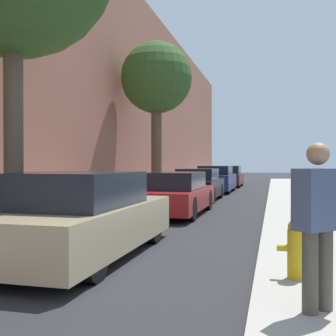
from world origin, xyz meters
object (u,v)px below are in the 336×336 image
(parked_car_champagne, at_px, (81,217))
(bicycle, at_px, (304,211))
(parked_car_navy, at_px, (216,179))
(fire_hydrant, at_px, (296,248))
(parked_car_maroon, at_px, (228,177))
(parked_car_red, at_px, (175,194))
(pedestrian, at_px, (318,218))
(street_tree_far, at_px, (156,80))
(parked_car_black, at_px, (199,185))

(parked_car_champagne, xyz_separation_m, bicycle, (3.82, 3.74, -0.22))
(parked_car_navy, distance_m, fire_hydrant, 17.53)
(parked_car_maroon, height_order, bicycle, parked_car_maroon)
(parked_car_red, height_order, pedestrian, pedestrian)
(street_tree_far, xyz_separation_m, pedestrian, (4.85, -11.24, -3.81))
(parked_car_red, distance_m, parked_car_navy, 10.26)
(parked_car_red, relative_size, parked_car_navy, 1.03)
(parked_car_black, distance_m, street_tree_far, 4.80)
(parked_car_champagne, distance_m, street_tree_far, 10.14)
(street_tree_far, xyz_separation_m, bicycle, (5.13, -5.41, -4.40))
(parked_car_navy, distance_m, street_tree_far, 8.35)
(parked_car_black, xyz_separation_m, fire_hydrant, (3.38, -12.00, -0.15))
(parked_car_champagne, distance_m, pedestrian, 4.13)
(street_tree_far, distance_m, fire_hydrant, 11.95)
(parked_car_red, distance_m, street_tree_far, 5.47)
(parked_car_champagne, distance_m, parked_car_navy, 16.27)
(fire_hydrant, xyz_separation_m, bicycle, (0.42, 4.68, -0.06))
(parked_car_champagne, xyz_separation_m, street_tree_far, (-1.31, 9.15, 4.17))
(parked_car_navy, relative_size, fire_hydrant, 5.99)
(parked_car_red, relative_size, parked_car_maroon, 1.13)
(parked_car_red, relative_size, parked_car_black, 1.08)
(parked_car_black, distance_m, pedestrian, 13.62)
(street_tree_far, height_order, pedestrian, street_tree_far)
(pedestrian, bearing_deg, parked_car_red, 68.07)
(parked_car_navy, relative_size, parked_car_maroon, 1.10)
(parked_car_red, xyz_separation_m, parked_car_black, (-0.16, 5.06, 0.02))
(parked_car_red, bearing_deg, fire_hydrant, -65.13)
(fire_hydrant, height_order, bicycle, fire_hydrant)
(parked_car_champagne, bearing_deg, parked_car_navy, 89.78)
(parked_car_champagne, bearing_deg, parked_car_black, 89.90)
(parked_car_red, distance_m, bicycle, 4.29)
(parked_car_black, relative_size, bicycle, 2.72)
(parked_car_navy, height_order, street_tree_far, street_tree_far)
(parked_car_black, xyz_separation_m, street_tree_far, (-1.33, -1.92, 4.19))
(parked_car_navy, xyz_separation_m, parked_car_maroon, (0.05, 5.52, -0.02))
(parked_car_black, distance_m, parked_car_navy, 5.20)
(parked_car_red, distance_m, parked_car_maroon, 15.78)
(parked_car_champagne, bearing_deg, fire_hydrant, -15.40)
(parked_car_maroon, height_order, pedestrian, pedestrian)
(parked_car_navy, bearing_deg, parked_car_red, -89.32)
(parked_car_black, xyz_separation_m, parked_car_maroon, (0.09, 10.72, 0.03))
(parked_car_maroon, relative_size, fire_hydrant, 5.45)
(parked_car_navy, relative_size, bicycle, 2.88)
(parked_car_red, relative_size, fire_hydrant, 6.14)
(parked_car_champagne, relative_size, street_tree_far, 0.73)
(parked_car_navy, height_order, fire_hydrant, parked_car_navy)
(parked_car_champagne, relative_size, parked_car_maroon, 1.10)
(parked_car_champagne, distance_m, parked_car_black, 11.07)
(parked_car_champagne, bearing_deg, parked_car_red, 88.25)
(parked_car_red, relative_size, street_tree_far, 0.74)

